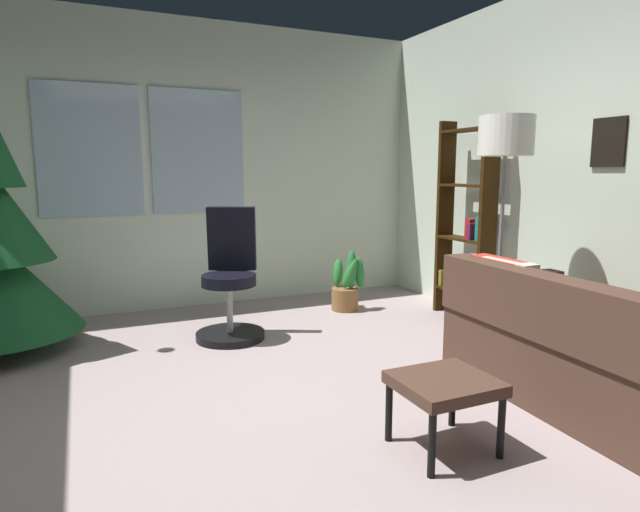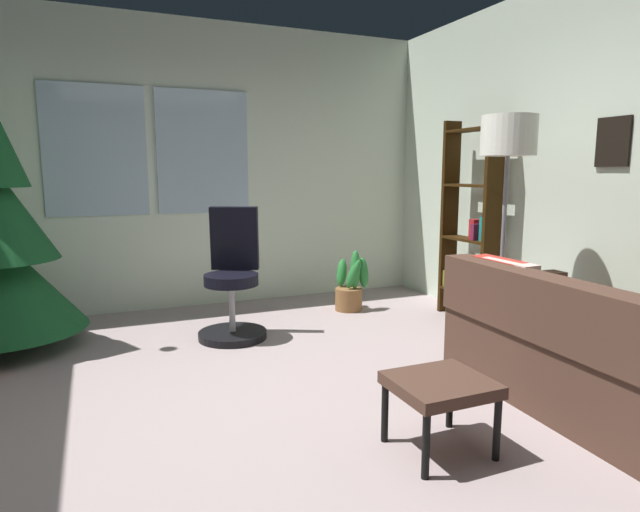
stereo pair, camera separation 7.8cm
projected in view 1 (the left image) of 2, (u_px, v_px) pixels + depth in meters
The scene contains 9 objects.
ground_plane at pixel (291, 431), 2.92m from camera, with size 4.94×5.65×0.10m, color #A69494.
wall_back_with_windows at pixel (183, 166), 5.27m from camera, with size 4.94×0.12×2.82m.
wall_right_with_frames at pixel (626, 164), 3.71m from camera, with size 0.12×5.65×2.82m.
couch at pixel (629, 359), 3.09m from camera, with size 1.67×1.88×0.81m.
footstool at pixel (444, 388), 2.59m from camera, with size 0.46×0.42×0.37m.
office_chair at pixel (230, 287), 4.37m from camera, with size 0.56×0.58×1.08m.
bookshelf at pixel (465, 234), 4.91m from camera, with size 0.18×0.64×1.83m.
floor_lamp at pixel (505, 151), 3.79m from camera, with size 0.39×0.39×1.75m.
potted_plant at pixel (347, 287), 5.28m from camera, with size 0.35×0.35×0.60m.
Camera 1 is at (-0.98, -2.56, 1.36)m, focal length 29.86 mm.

